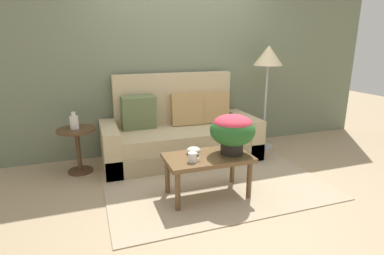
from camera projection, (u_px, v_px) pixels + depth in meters
ground_plane at (210, 179)px, 3.65m from camera, size 14.00×14.00×0.00m
wall_back at (178, 50)px, 4.39m from camera, size 6.40×0.12×2.90m
area_rug at (211, 179)px, 3.62m from camera, size 2.44×1.86×0.01m
couch at (180, 134)px, 4.23m from camera, size 2.08×0.86×1.15m
coffee_table at (208, 162)px, 3.16m from camera, size 0.88×0.50×0.45m
side_table at (78, 142)px, 3.74m from camera, size 0.46×0.46×0.56m
floor_lamp at (268, 62)px, 4.40m from camera, size 0.42×0.42×1.52m
potted_plant at (232, 130)px, 3.13m from camera, size 0.46×0.46×0.41m
coffee_mug at (193, 157)px, 2.97m from camera, size 0.13×0.09×0.09m
snack_bowl at (194, 150)px, 3.19m from camera, size 0.15×0.15×0.07m
table_vase at (74, 122)px, 3.67m from camera, size 0.10×0.10×0.21m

